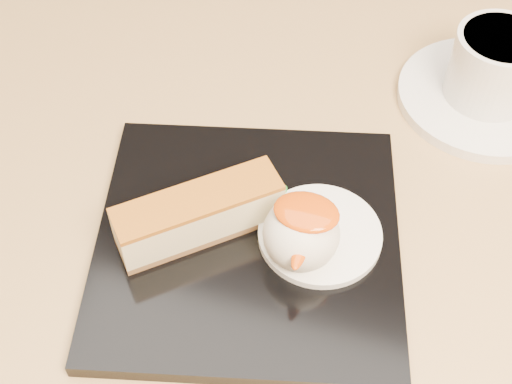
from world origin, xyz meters
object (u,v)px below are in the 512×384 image
(saucer, at_px, (484,97))
(coffee_cup, at_px, (497,65))
(dessert_plate, at_px, (248,241))
(ice_cream_scoop, at_px, (301,234))
(cheesecake, at_px, (199,215))
(table, at_px, (269,331))

(saucer, relative_size, coffee_cup, 1.52)
(dessert_plate, xyz_separation_m, saucer, (0.15, 0.21, -0.00))
(dessert_plate, distance_m, ice_cream_scoop, 0.05)
(saucer, distance_m, coffee_cup, 0.04)
(cheesecake, bearing_deg, dessert_plate, -32.80)
(table, relative_size, dessert_plate, 3.64)
(table, height_order, saucer, saucer)
(table, bearing_deg, ice_cream_scoop, -39.44)
(cheesecake, relative_size, saucer, 0.75)
(dessert_plate, bearing_deg, coffee_cup, 53.67)
(coffee_cup, bearing_deg, saucer, -180.00)
(ice_cream_scoop, height_order, coffee_cup, coffee_cup)
(cheesecake, height_order, ice_cream_scoop, ice_cream_scoop)
(table, relative_size, saucer, 5.33)
(table, bearing_deg, saucer, 54.03)
(dessert_plate, height_order, cheesecake, cheesecake)
(saucer, bearing_deg, ice_cream_scoop, -117.61)
(dessert_plate, height_order, saucer, dessert_plate)
(cheesecake, height_order, coffee_cup, coffee_cup)
(ice_cream_scoop, height_order, saucer, ice_cream_scoop)
(dessert_plate, xyz_separation_m, ice_cream_scoop, (0.04, -0.00, 0.03))
(table, height_order, cheesecake, cheesecake)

